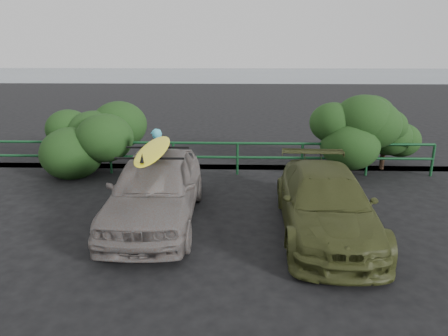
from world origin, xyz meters
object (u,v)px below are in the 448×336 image
Objects in this scene: guardrail at (205,158)px; man at (157,157)px; olive_vehicle at (325,203)px; surfboard at (154,150)px; sedan at (156,188)px.

man is (-1.28, -1.14, 0.31)m from guardrail.
olive_vehicle is 5.07m from man.
surfboard is (-3.70, 0.47, 1.00)m from olive_vehicle.
man is (-4.14, 2.93, 0.17)m from olive_vehicle.
sedan is at bearing -103.21° from guardrail.
sedan is at bearing 175.05° from olive_vehicle.
surfboard reaches higher than man.
man reaches higher than sedan.
guardrail is at bearing 75.92° from sedan.
guardrail is 4.97m from olive_vehicle.
man reaches higher than guardrail.
surfboard is at bearing 175.05° from olive_vehicle.
guardrail is 3.87m from surfboard.
surfboard is at bearing 0.00° from sedan.
olive_vehicle reaches higher than guardrail.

